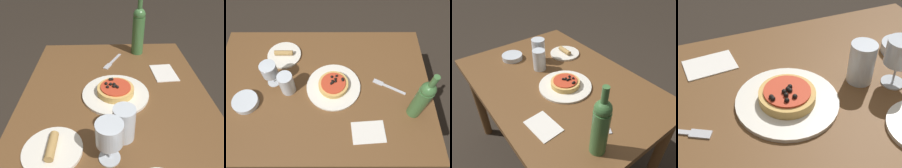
{
  "view_description": "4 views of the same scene",
  "coord_description": "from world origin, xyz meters",
  "views": [
    {
      "loc": [
        0.7,
        -0.04,
        1.29
      ],
      "look_at": [
        -0.03,
        -0.02,
        0.79
      ],
      "focal_mm": 35.0,
      "sensor_mm": 36.0,
      "label": 1
    },
    {
      "loc": [
        -0.09,
        0.61,
        1.73
      ],
      "look_at": [
        -0.09,
        0.05,
        0.81
      ],
      "focal_mm": 35.0,
      "sensor_mm": 36.0,
      "label": 2
    },
    {
      "loc": [
        -0.83,
        0.58,
        1.45
      ],
      "look_at": [
        -0.08,
        0.02,
        0.74
      ],
      "focal_mm": 35.0,
      "sensor_mm": 36.0,
      "label": 3
    },
    {
      "loc": [
        -0.29,
        -0.6,
        1.31
      ],
      "look_at": [
        -0.05,
        0.04,
        0.73
      ],
      "focal_mm": 50.0,
      "sensor_mm": 36.0,
      "label": 4
    }
  ],
  "objects": [
    {
      "name": "fork",
      "position": [
        -0.36,
        -0.01,
        0.7
      ],
      "size": [
        0.17,
        0.11,
        0.0
      ],
      "rotation": [
        0.0,
        0.0,
        -0.49
      ],
      "color": "#B7B7BC",
      "rests_on": "dining_table"
    },
    {
      "name": "paper_napkin",
      "position": [
        -0.24,
        0.26,
        0.7
      ],
      "size": [
        0.17,
        0.12,
        0.0
      ],
      "color": "silver",
      "rests_on": "dining_table"
    },
    {
      "name": "wine_bottle",
      "position": [
        -0.48,
        0.15,
        0.84
      ],
      "size": [
        0.07,
        0.07,
        0.32
      ],
      "color": "#3D6B38",
      "rests_on": "dining_table"
    },
    {
      "name": "wine_glass",
      "position": [
        0.26,
        -0.04,
        0.81
      ],
      "size": [
        0.08,
        0.08,
        0.15
      ],
      "color": "silver",
      "rests_on": "dining_table"
    },
    {
      "name": "ground_plane",
      "position": [
        0.0,
        0.0,
        0.0
      ],
      "size": [
        14.0,
        14.0,
        0.0
      ],
      "primitive_type": "plane",
      "color": "#2D261E"
    },
    {
      "name": "pizza",
      "position": [
        -0.07,
        -0.0,
        0.73
      ],
      "size": [
        0.16,
        0.16,
        0.05
      ],
      "color": "tan",
      "rests_on": "dinner_plate"
    },
    {
      "name": "side_bowl",
      "position": [
        0.39,
        0.1,
        0.72
      ],
      "size": [
        0.13,
        0.13,
        0.03
      ],
      "color": "silver",
      "rests_on": "dining_table"
    },
    {
      "name": "side_plate",
      "position": [
        0.23,
        -0.22,
        0.71
      ],
      "size": [
        0.2,
        0.2,
        0.04
      ],
      "color": "white",
      "rests_on": "dining_table"
    },
    {
      "name": "dinner_plate",
      "position": [
        -0.07,
        -0.0,
        0.71
      ],
      "size": [
        0.29,
        0.29,
        0.01
      ],
      "color": "white",
      "rests_on": "dining_table"
    },
    {
      "name": "dining_table",
      "position": [
        0.0,
        0.0,
        0.61
      ],
      "size": [
        1.2,
        0.83,
        0.7
      ],
      "color": "brown",
      "rests_on": "ground_plane"
    },
    {
      "name": "water_cup",
      "position": [
        0.17,
        0.02,
        0.76
      ],
      "size": [
        0.08,
        0.08,
        0.13
      ],
      "color": "silver",
      "rests_on": "dining_table"
    }
  ]
}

